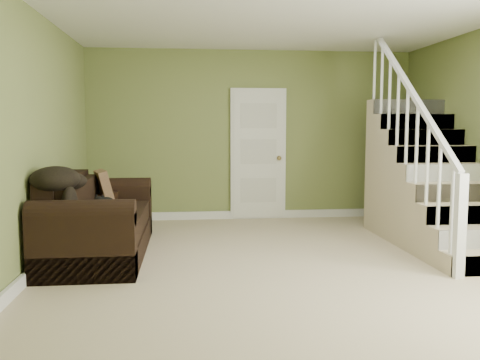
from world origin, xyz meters
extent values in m
cube|color=#C3AF8C|center=(0.00, 0.00, 0.00)|extent=(5.00, 5.50, 0.01)
cube|color=white|center=(0.00, 0.00, 2.60)|extent=(5.00, 5.50, 0.01)
cube|color=olive|center=(0.00, 2.75, 1.30)|extent=(5.00, 0.04, 2.60)
cube|color=olive|center=(0.00, -2.75, 1.30)|extent=(5.00, 0.04, 2.60)
cube|color=olive|center=(-2.50, 0.00, 1.30)|extent=(0.04, 5.50, 2.60)
cube|color=white|center=(0.00, 2.72, 0.06)|extent=(5.00, 0.04, 0.12)
cube|color=white|center=(-2.47, 0.00, 0.06)|extent=(0.04, 5.50, 0.12)
cube|color=white|center=(0.10, 2.71, 1.01)|extent=(0.86, 0.05, 2.02)
cube|color=white|center=(0.10, 2.69, 1.00)|extent=(0.78, 0.04, 1.96)
sphere|color=olive|center=(0.42, 2.65, 0.95)|extent=(0.07, 0.07, 0.07)
cylinder|color=white|center=(1.55, -0.46, 0.65)|extent=(0.04, 0.04, 0.90)
cube|color=#C3AF8C|center=(2.00, -0.19, 0.20)|extent=(1.00, 0.27, 0.40)
cylinder|color=white|center=(1.55, -0.19, 0.85)|extent=(0.04, 0.04, 0.90)
cube|color=#C3AF8C|center=(2.00, 0.08, 0.30)|extent=(1.00, 0.27, 0.60)
cylinder|color=white|center=(1.55, 0.08, 1.05)|extent=(0.04, 0.04, 0.90)
cube|color=#C3AF8C|center=(2.00, 0.35, 0.40)|extent=(1.00, 0.27, 0.80)
cylinder|color=white|center=(1.55, 0.35, 1.25)|extent=(0.04, 0.04, 0.90)
cube|color=#C3AF8C|center=(2.00, 0.62, 0.50)|extent=(1.00, 0.27, 1.00)
cylinder|color=white|center=(1.55, 0.62, 1.45)|extent=(0.04, 0.04, 0.90)
cube|color=#C3AF8C|center=(2.00, 0.89, 0.60)|extent=(1.00, 0.27, 1.20)
cylinder|color=white|center=(1.55, 0.89, 1.65)|extent=(0.04, 0.04, 0.90)
cube|color=#C3AF8C|center=(2.00, 1.16, 0.70)|extent=(1.00, 0.27, 1.40)
cylinder|color=white|center=(1.55, 1.16, 1.85)|extent=(0.04, 0.04, 0.90)
cube|color=#C3AF8C|center=(2.00, 1.43, 0.80)|extent=(1.00, 0.27, 1.60)
cylinder|color=white|center=(1.55, 1.43, 2.05)|extent=(0.04, 0.04, 0.90)
cube|color=#C3AF8C|center=(2.00, 1.70, 0.90)|extent=(1.00, 0.27, 1.80)
cylinder|color=white|center=(1.55, 1.70, 2.25)|extent=(0.04, 0.04, 0.90)
cube|color=white|center=(1.55, -0.62, 0.50)|extent=(0.09, 0.09, 1.00)
cube|color=white|center=(1.55, 0.62, 1.90)|extent=(0.06, 2.46, 1.84)
cube|color=black|center=(-1.97, 0.66, 0.13)|extent=(0.98, 2.26, 0.26)
cube|color=black|center=(-1.87, 0.66, 0.37)|extent=(0.74, 1.71, 0.23)
cube|color=black|center=(-1.97, -0.34, 0.32)|extent=(0.98, 0.26, 0.64)
cube|color=black|center=(-1.97, 1.66, 0.32)|extent=(0.98, 0.26, 0.64)
cylinder|color=black|center=(-1.97, -0.34, 0.64)|extent=(0.98, 0.26, 0.26)
cylinder|color=black|center=(-1.97, 1.66, 0.64)|extent=(0.98, 0.26, 0.26)
cube|color=black|center=(-2.36, 0.66, 0.57)|extent=(0.21, 1.75, 0.65)
cube|color=black|center=(-2.20, 0.66, 0.65)|extent=(0.14, 1.68, 0.36)
cube|color=black|center=(-2.16, 1.51, 0.30)|extent=(0.62, 0.62, 0.60)
cylinder|color=silver|center=(-2.24, 1.45, 0.70)|extent=(0.06, 0.06, 0.20)
cylinder|color=#285C9D|center=(-2.24, 1.45, 0.70)|extent=(0.07, 0.07, 0.05)
cylinder|color=white|center=(-2.24, 1.45, 0.81)|extent=(0.03, 0.03, 0.03)
cylinder|color=silver|center=(-2.09, 1.49, 0.70)|extent=(0.06, 0.06, 0.20)
cylinder|color=#285C9D|center=(-2.09, 1.49, 0.70)|extent=(0.07, 0.07, 0.05)
cylinder|color=white|center=(-2.09, 1.49, 0.81)|extent=(0.03, 0.03, 0.03)
cylinder|color=silver|center=(-2.16, 1.61, 0.70)|extent=(0.06, 0.06, 0.20)
cylinder|color=#285C9D|center=(-2.16, 1.61, 0.70)|extent=(0.07, 0.07, 0.05)
cylinder|color=white|center=(-2.16, 1.61, 0.81)|extent=(0.03, 0.03, 0.03)
ellipsoid|color=black|center=(-1.89, 0.55, 0.57)|extent=(0.26, 0.37, 0.18)
ellipsoid|color=white|center=(-1.89, 0.47, 0.54)|extent=(0.13, 0.16, 0.09)
sphere|color=black|center=(-1.89, 0.37, 0.64)|extent=(0.15, 0.15, 0.12)
ellipsoid|color=white|center=(-1.89, 0.32, 0.62)|extent=(0.07, 0.06, 0.06)
cone|color=black|center=(-1.93, 0.39, 0.70)|extent=(0.05, 0.06, 0.05)
cone|color=black|center=(-1.86, 0.39, 0.70)|extent=(0.05, 0.06, 0.05)
cylinder|color=black|center=(-1.80, 0.68, 0.50)|extent=(0.05, 0.26, 0.03)
ellipsoid|color=yellow|center=(-1.86, 0.23, 0.51)|extent=(0.08, 0.17, 0.05)
cube|color=#513320|center=(-2.03, 1.37, 0.68)|extent=(0.33, 0.47, 0.44)
ellipsoid|color=black|center=(-2.28, -0.01, 0.92)|extent=(0.49, 0.63, 0.25)
camera|label=1|loc=(-1.00, -5.08, 1.43)|focal=38.00mm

